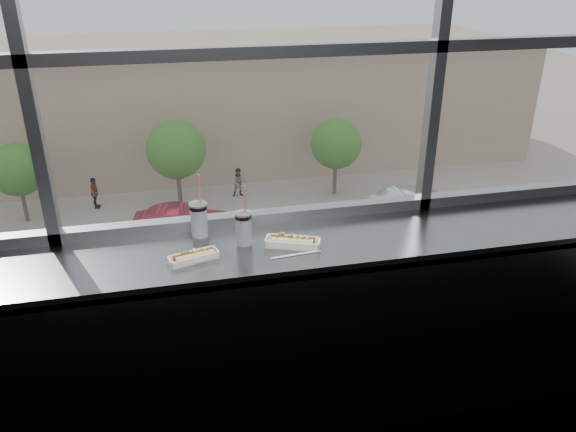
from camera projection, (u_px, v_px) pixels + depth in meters
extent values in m
plane|color=black|center=(254.00, 308.00, 3.28)|extent=(6.00, 0.00, 6.00)
cube|color=gray|center=(260.00, 251.00, 2.81)|extent=(6.00, 0.55, 0.06)
cube|color=gray|center=(272.00, 366.00, 2.81)|extent=(6.00, 0.04, 1.04)
cube|color=white|center=(194.00, 260.00, 2.67)|extent=(0.25, 0.14, 0.01)
cube|color=white|center=(194.00, 257.00, 2.66)|extent=(0.25, 0.14, 0.03)
cylinder|color=#DCC57B|center=(193.00, 256.00, 2.66)|extent=(0.19, 0.09, 0.04)
cylinder|color=maroon|center=(193.00, 254.00, 2.65)|extent=(0.19, 0.08, 0.03)
cube|color=white|center=(293.00, 246.00, 2.80)|extent=(0.28, 0.18, 0.01)
cube|color=white|center=(293.00, 242.00, 2.79)|extent=(0.28, 0.18, 0.04)
cylinder|color=#DCC57B|center=(293.00, 241.00, 2.79)|extent=(0.21, 0.12, 0.05)
cylinder|color=maroon|center=(293.00, 239.00, 2.78)|extent=(0.22, 0.11, 0.03)
cylinder|color=white|center=(199.00, 220.00, 2.87)|extent=(0.09, 0.09, 0.17)
cylinder|color=black|center=(198.00, 207.00, 2.84)|extent=(0.09, 0.09, 0.02)
cylinder|color=silver|center=(198.00, 204.00, 2.83)|extent=(0.09, 0.09, 0.01)
cylinder|color=#DB685A|center=(199.00, 190.00, 2.79)|extent=(0.01, 0.05, 0.18)
cylinder|color=white|center=(244.00, 229.00, 2.79)|extent=(0.08, 0.08, 0.16)
cylinder|color=black|center=(243.00, 216.00, 2.76)|extent=(0.08, 0.08, 0.02)
cylinder|color=silver|center=(243.00, 214.00, 2.76)|extent=(0.09, 0.09, 0.01)
cylinder|color=#DB685A|center=(245.00, 200.00, 2.72)|extent=(0.01, 0.04, 0.17)
cylinder|color=white|center=(296.00, 255.00, 2.71)|extent=(0.25, 0.03, 0.01)
ellipsoid|color=silver|center=(197.00, 258.00, 2.66)|extent=(0.11, 0.08, 0.03)
plane|color=#9E9284|center=(169.00, 134.00, 46.60)|extent=(120.00, 120.00, 0.00)
cube|color=black|center=(187.00, 276.00, 25.81)|extent=(80.00, 10.00, 0.06)
cube|color=#9E9284|center=(178.00, 208.00, 32.89)|extent=(80.00, 6.00, 0.04)
cube|color=tan|center=(167.00, 101.00, 40.06)|extent=(50.00, 14.00, 8.00)
imported|color=white|center=(411.00, 197.00, 31.48)|extent=(3.35, 6.56, 2.10)
imported|color=white|center=(404.00, 280.00, 23.67)|extent=(2.72, 5.67, 1.84)
imported|color=#AD1C2E|center=(183.00, 218.00, 28.89)|extent=(3.67, 6.98, 2.22)
imported|color=maroon|center=(160.00, 311.00, 21.62)|extent=(2.83, 5.85, 1.89)
imported|color=navy|center=(522.00, 264.00, 24.77)|extent=(2.70, 6.10, 2.01)
imported|color=#66605B|center=(94.00, 190.00, 32.34)|extent=(0.75, 1.00, 2.25)
imported|color=#66605B|center=(239.00, 180.00, 33.96)|extent=(0.96, 0.72, 2.15)
cylinder|color=#47382B|center=(24.00, 204.00, 30.78)|extent=(0.22, 0.22, 2.15)
sphere|color=#387D21|center=(17.00, 170.00, 29.94)|extent=(2.87, 2.87, 2.87)
cylinder|color=#47382B|center=(179.00, 188.00, 32.40)|extent=(0.25, 0.25, 2.52)
sphere|color=#387D21|center=(176.00, 149.00, 31.43)|extent=(3.36, 3.36, 3.36)
cylinder|color=#47382B|center=(335.00, 177.00, 34.34)|extent=(0.23, 0.23, 2.31)
sphere|color=#387D21|center=(336.00, 143.00, 33.45)|extent=(3.07, 3.07, 3.07)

